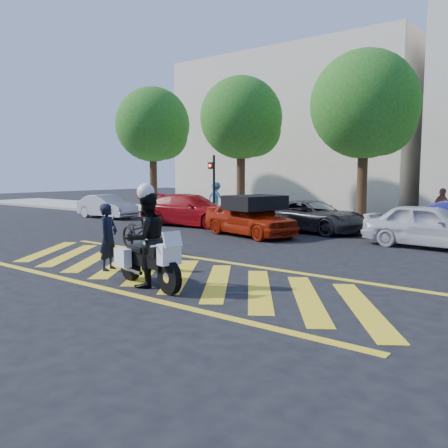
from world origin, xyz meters
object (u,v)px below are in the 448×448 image
Objects in this scene: parked_mid_left at (312,216)px; parked_mid_right at (430,226)px; parked_far_left at (107,206)px; parked_left at (191,210)px; bicycle at (138,233)px; police_motorcycle at (148,261)px; officer_bike at (108,237)px; red_convertible at (250,217)px; officer_moto at (146,239)px.

parked_mid_right is at bearing -98.29° from parked_mid_left.
parked_left is (5.91, -0.00, 0.11)m from parked_far_left.
bicycle is 0.93× the size of police_motorcycle.
officer_bike is at bearing -128.01° from parked_far_left.
parked_far_left reaches higher than police_motorcycle.
bicycle is 4.98m from red_convertible.
police_motorcycle is at bearing -113.08° from bicycle.
officer_bike is 0.34× the size of parked_left.
parked_far_left reaches higher than bicycle.
parked_left is (-3.33, 6.10, 0.16)m from bicycle.
parked_mid_left is (1.27, 2.58, -0.07)m from red_convertible.
bicycle is 0.43× the size of parked_left.
officer_moto is 15.67m from parked_far_left.
parked_mid_left is (0.38, 9.85, -0.19)m from officer_bike.
police_motorcycle is (1.99, -0.56, -0.27)m from officer_bike.
parked_far_left is 16.08m from parked_mid_right.
parked_far_left is (-10.83, 8.45, -0.22)m from officer_bike.
red_convertible reaches higher than parked_mid_left.
bicycle is 0.51× the size of red_convertible.
officer_moto is 0.49× the size of parked_mid_right.
officer_moto reaches higher than bicycle.
bicycle is 9.16m from parked_mid_right.
parked_mid_right reaches higher than bicycle.
parked_left reaches higher than parked_far_left.
officer_bike is 0.40× the size of red_convertible.
parked_left is at bearing 112.56° from parked_mid_left.
parked_mid_right is at bearing 172.91° from officer_moto.
red_convertible is 2.88m from parked_mid_left.
parked_left is (-6.89, 9.02, -0.29)m from officer_moto.
officer_bike reaches higher than bicycle.
officer_moto is at bearing -145.18° from red_convertible.
officer_bike reaches higher than parked_far_left.
parked_mid_right is at bearing -64.34° from red_convertible.
parked_left is at bearing -129.79° from officer_moto.
officer_moto is at bearing -140.38° from police_motorcycle.
officer_moto is 8.36m from red_convertible.
officer_moto is 11.36m from parked_left.
bicycle is at bearing 12.65° from officer_bike.
police_motorcycle is at bearing -150.33° from parked_left.
officer_bike is 0.73× the size of police_motorcycle.
parked_mid_left is (-1.59, 10.42, -0.37)m from officer_moto.
police_motorcycle is at bearing 129.62° from officer_moto.
parked_left is 5.48m from parked_mid_left.
officer_bike reaches higher than parked_mid_left.
parked_left is 1.08× the size of parked_mid_left.
parked_mid_right is at bearing -90.03° from parked_far_left.
parked_mid_left is at bearing 1.39° from bicycle.
police_motorcycle is 0.50× the size of parked_mid_left.
parked_left reaches higher than bicycle.
officer_moto reaches higher than officer_bike.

